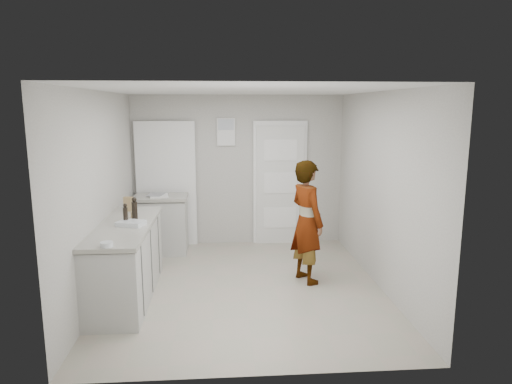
{
  "coord_description": "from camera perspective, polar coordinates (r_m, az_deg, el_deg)",
  "views": [
    {
      "loc": [
        -0.27,
        -5.59,
        2.31
      ],
      "look_at": [
        0.18,
        0.4,
        1.18
      ],
      "focal_mm": 32.0,
      "sensor_mm": 36.0,
      "label": 1
    }
  ],
  "objects": [
    {
      "name": "cake_mix_box",
      "position": [
        6.35,
        -15.66,
        -1.46
      ],
      "size": [
        0.13,
        0.07,
        0.2
      ],
      "primitive_type": "cube",
      "rotation": [
        0.0,
        0.0,
        -0.17
      ],
      "color": "olive",
      "rests_on": "main_counter"
    },
    {
      "name": "main_counter",
      "position": [
        5.83,
        -15.9,
        -8.62
      ],
      "size": [
        0.64,
        1.96,
        0.93
      ],
      "color": "#B9B9B5",
      "rests_on": "ground"
    },
    {
      "name": "spice_jar",
      "position": [
        5.97,
        -15.17,
        -2.77
      ],
      "size": [
        0.05,
        0.05,
        0.08
      ],
      "primitive_type": "cylinder",
      "color": "tan",
      "rests_on": "main_counter"
    },
    {
      "name": "person",
      "position": [
        6.06,
        6.38,
        -3.71
      ],
      "size": [
        0.6,
        0.7,
        1.63
      ],
      "primitive_type": "imported",
      "rotation": [
        0.0,
        0.0,
        1.98
      ],
      "color": "silver",
      "rests_on": "ground"
    },
    {
      "name": "oil_cruet_a",
      "position": [
        5.87,
        -14.94,
        -2.04
      ],
      "size": [
        0.07,
        0.07,
        0.28
      ],
      "color": "black",
      "rests_on": "main_counter"
    },
    {
      "name": "oil_cruet_b",
      "position": [
        5.66,
        -16.01,
        -2.69
      ],
      "size": [
        0.06,
        0.06,
        0.25
      ],
      "color": "black",
      "rests_on": "main_counter"
    },
    {
      "name": "side_counter",
      "position": [
        7.45,
        -11.73,
        -4.22
      ],
      "size": [
        0.84,
        0.61,
        0.93
      ],
      "color": "#B9B9B5",
      "rests_on": "ground"
    },
    {
      "name": "ground",
      "position": [
        6.05,
        -1.43,
        -11.79
      ],
      "size": [
        4.0,
        4.0,
        0.0
      ],
      "primitive_type": "plane",
      "color": "#ADA291",
      "rests_on": "ground"
    },
    {
      "name": "egg_bowl",
      "position": [
        4.83,
        -18.17,
        -6.24
      ],
      "size": [
        0.13,
        0.13,
        0.05
      ],
      "color": "silver",
      "rests_on": "main_counter"
    },
    {
      "name": "room_shell",
      "position": [
        7.65,
        -3.5,
        0.94
      ],
      "size": [
        4.0,
        4.0,
        4.0
      ],
      "color": "#A8A59F",
      "rests_on": "ground"
    },
    {
      "name": "baking_dish",
      "position": [
        5.6,
        -15.36,
        -3.81
      ],
      "size": [
        0.36,
        0.3,
        0.05
      ],
      "rotation": [
        0.0,
        0.0,
        -0.32
      ],
      "color": "silver",
      "rests_on": "main_counter"
    },
    {
      "name": "papers",
      "position": [
        7.33,
        -12.02,
        -0.45
      ],
      "size": [
        0.33,
        0.4,
        0.01
      ],
      "primitive_type": "cube",
      "rotation": [
        0.0,
        0.0,
        0.16
      ],
      "color": "white",
      "rests_on": "side_counter"
    }
  ]
}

